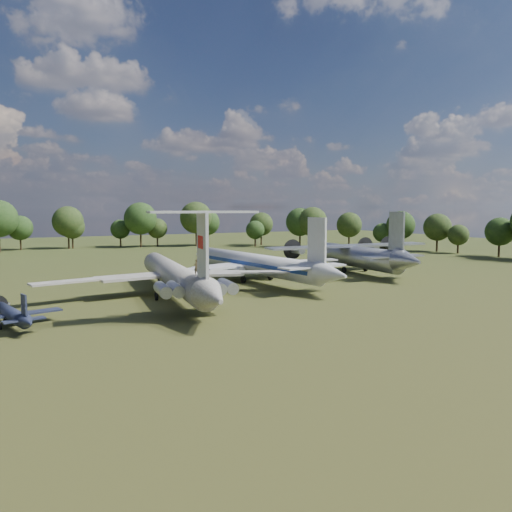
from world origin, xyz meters
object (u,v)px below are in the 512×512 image
an12_transport (352,259)px  small_prop_west (12,318)px  person_on_il62 (196,267)px  il62_airliner (174,280)px  tu104_jet (253,267)px

an12_transport → small_prop_west: bearing=-158.4°
an12_transport → person_on_il62: bearing=-146.7°
il62_airliner → an12_transport: bearing=21.8°
il62_airliner → an12_transport: 39.92m
an12_transport → person_on_il62: person_on_il62 is taller
tu104_jet → an12_transport: an12_transport is taller
il62_airliner → an12_transport: an12_transport is taller
small_prop_west → person_on_il62: (18.71, -3.57, 4.57)m
small_prop_west → person_on_il62: person_on_il62 is taller
tu104_jet → small_prop_west: 40.59m
tu104_jet → person_on_il62: bearing=-137.2°
il62_airliner → tu104_jet: il62_airliner is taller
tu104_jet → an12_transport: (22.16, 2.27, 0.21)m
an12_transport → small_prop_west: an12_transport is taller
person_on_il62 → small_prop_west: bearing=-25.9°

